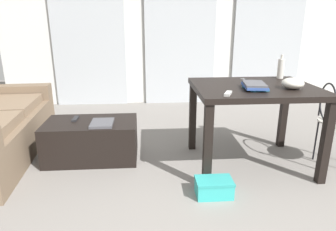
{
  "coord_description": "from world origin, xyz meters",
  "views": [
    {
      "loc": [
        -0.57,
        -1.36,
        1.36
      ],
      "look_at": [
        -0.36,
        1.57,
        0.43
      ],
      "focal_mm": 32.16,
      "sensor_mm": 36.0,
      "label": 1
    }
  ],
  "objects_px": {
    "coffee_table": "(92,140)",
    "magazine": "(102,123)",
    "bowl": "(293,83)",
    "tv_remote_on_table": "(228,94)",
    "wire_chair": "(333,115)",
    "shoebox": "(214,187)",
    "bottle_near": "(281,68)",
    "scissors": "(245,79)",
    "craft_table": "(254,98)",
    "book_stack": "(255,86)",
    "tv_remote_primary": "(75,119)"
  },
  "relations": [
    {
      "from": "coffee_table",
      "to": "magazine",
      "type": "distance_m",
      "value": 0.27
    },
    {
      "from": "bowl",
      "to": "tv_remote_on_table",
      "type": "height_order",
      "value": "bowl"
    },
    {
      "from": "wire_chair",
      "to": "shoebox",
      "type": "height_order",
      "value": "wire_chair"
    },
    {
      "from": "tv_remote_on_table",
      "to": "bowl",
      "type": "bearing_deg",
      "value": 41.13
    },
    {
      "from": "coffee_table",
      "to": "magazine",
      "type": "bearing_deg",
      "value": -36.21
    },
    {
      "from": "bottle_near",
      "to": "scissors",
      "type": "relative_size",
      "value": 2.56
    },
    {
      "from": "craft_table",
      "to": "book_stack",
      "type": "relative_size",
      "value": 3.66
    },
    {
      "from": "bottle_near",
      "to": "shoebox",
      "type": "distance_m",
      "value": 1.49
    },
    {
      "from": "coffee_table",
      "to": "tv_remote_on_table",
      "type": "relative_size",
      "value": 6.42
    },
    {
      "from": "coffee_table",
      "to": "magazine",
      "type": "xyz_separation_m",
      "value": [
        0.13,
        -0.1,
        0.21
      ]
    },
    {
      "from": "wire_chair",
      "to": "magazine",
      "type": "xyz_separation_m",
      "value": [
        -2.18,
        0.25,
        -0.11
      ]
    },
    {
      "from": "bowl",
      "to": "tv_remote_on_table",
      "type": "bearing_deg",
      "value": -163.93
    },
    {
      "from": "wire_chair",
      "to": "craft_table",
      "type": "bearing_deg",
      "value": 172.32
    },
    {
      "from": "craft_table",
      "to": "coffee_table",
      "type": "bearing_deg",
      "value": 171.17
    },
    {
      "from": "tv_remote_primary",
      "to": "magazine",
      "type": "relative_size",
      "value": 0.56
    },
    {
      "from": "tv_remote_primary",
      "to": "wire_chair",
      "type": "bearing_deg",
      "value": -8.74
    },
    {
      "from": "magazine",
      "to": "shoebox",
      "type": "xyz_separation_m",
      "value": [
        0.97,
        -0.7,
        -0.34
      ]
    },
    {
      "from": "tv_remote_primary",
      "to": "shoebox",
      "type": "distance_m",
      "value": 1.57
    },
    {
      "from": "shoebox",
      "to": "coffee_table",
      "type": "bearing_deg",
      "value": 144.25
    },
    {
      "from": "craft_table",
      "to": "shoebox",
      "type": "bearing_deg",
      "value": -130.74
    },
    {
      "from": "scissors",
      "to": "magazine",
      "type": "xyz_separation_m",
      "value": [
        -1.44,
        -0.16,
        -0.38
      ]
    },
    {
      "from": "bowl",
      "to": "wire_chair",
      "type": "bearing_deg",
      "value": 6.57
    },
    {
      "from": "wire_chair",
      "to": "scissors",
      "type": "xyz_separation_m",
      "value": [
        -0.73,
        0.4,
        0.27
      ]
    },
    {
      "from": "bowl",
      "to": "shoebox",
      "type": "distance_m",
      "value": 1.15
    },
    {
      "from": "book_stack",
      "to": "scissors",
      "type": "bearing_deg",
      "value": 82.39
    },
    {
      "from": "bottle_near",
      "to": "tv_remote_on_table",
      "type": "distance_m",
      "value": 1.0
    },
    {
      "from": "craft_table",
      "to": "book_stack",
      "type": "height_order",
      "value": "book_stack"
    },
    {
      "from": "coffee_table",
      "to": "bowl",
      "type": "height_order",
      "value": "bowl"
    },
    {
      "from": "shoebox",
      "to": "book_stack",
      "type": "bearing_deg",
      "value": 44.06
    },
    {
      "from": "wire_chair",
      "to": "bowl",
      "type": "xyz_separation_m",
      "value": [
        -0.46,
        -0.05,
        0.32
      ]
    },
    {
      "from": "craft_table",
      "to": "book_stack",
      "type": "xyz_separation_m",
      "value": [
        -0.06,
        -0.15,
        0.14
      ]
    },
    {
      "from": "tv_remote_primary",
      "to": "tv_remote_on_table",
      "type": "bearing_deg",
      "value": -24.2
    },
    {
      "from": "coffee_table",
      "to": "bowl",
      "type": "distance_m",
      "value": 2.0
    },
    {
      "from": "tv_remote_on_table",
      "to": "scissors",
      "type": "xyz_separation_m",
      "value": [
        0.35,
        0.64,
        -0.01
      ]
    },
    {
      "from": "coffee_table",
      "to": "tv_remote_on_table",
      "type": "height_order",
      "value": "tv_remote_on_table"
    },
    {
      "from": "book_stack",
      "to": "shoebox",
      "type": "distance_m",
      "value": 0.95
    },
    {
      "from": "bottle_near",
      "to": "wire_chair",
      "type": "bearing_deg",
      "value": -52.19
    },
    {
      "from": "wire_chair",
      "to": "tv_remote_on_table",
      "type": "xyz_separation_m",
      "value": [
        -1.08,
        -0.23,
        0.28
      ]
    },
    {
      "from": "tv_remote_primary",
      "to": "craft_table",
      "type": "bearing_deg",
      "value": -9.55
    },
    {
      "from": "scissors",
      "to": "magazine",
      "type": "bearing_deg",
      "value": -173.82
    },
    {
      "from": "coffee_table",
      "to": "wire_chair",
      "type": "xyz_separation_m",
      "value": [
        2.31,
        -0.34,
        0.32
      ]
    },
    {
      "from": "coffee_table",
      "to": "tv_remote_primary",
      "type": "relative_size",
      "value": 5.94
    },
    {
      "from": "magazine",
      "to": "shoebox",
      "type": "relative_size",
      "value": 0.91
    },
    {
      "from": "craft_table",
      "to": "scissors",
      "type": "height_order",
      "value": "scissors"
    },
    {
      "from": "bottle_near",
      "to": "book_stack",
      "type": "relative_size",
      "value": 0.8
    },
    {
      "from": "scissors",
      "to": "shoebox",
      "type": "height_order",
      "value": "scissors"
    },
    {
      "from": "bottle_near",
      "to": "bowl",
      "type": "distance_m",
      "value": 0.51
    },
    {
      "from": "tv_remote_primary",
      "to": "shoebox",
      "type": "xyz_separation_m",
      "value": [
        1.26,
        -0.87,
        -0.33
      ]
    },
    {
      "from": "wire_chair",
      "to": "tv_remote_on_table",
      "type": "distance_m",
      "value": 1.14
    },
    {
      "from": "bottle_near",
      "to": "scissors",
      "type": "bearing_deg",
      "value": -173.46
    }
  ]
}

